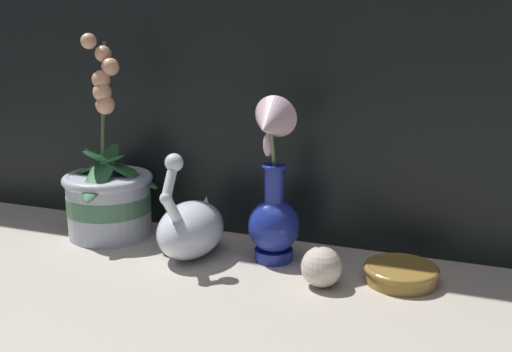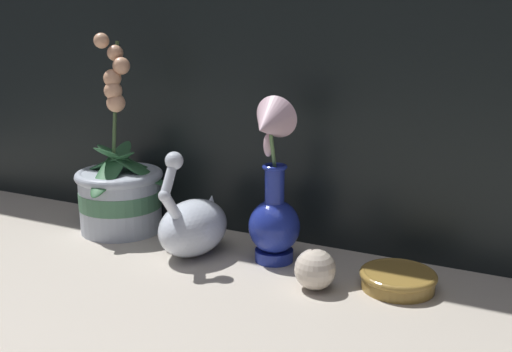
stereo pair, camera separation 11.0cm
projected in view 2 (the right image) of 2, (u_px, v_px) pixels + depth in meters
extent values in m
plane|color=#BCB2A3|center=(203.00, 284.00, 1.05)|extent=(2.80, 2.80, 0.00)
cylinder|color=#B2BCCC|center=(121.00, 201.00, 1.31)|extent=(0.18, 0.18, 0.13)
cylinder|color=#477A56|center=(120.00, 198.00, 1.30)|extent=(0.18, 0.18, 0.04)
torus|color=#B2BCCC|center=(119.00, 175.00, 1.29)|extent=(0.19, 0.19, 0.02)
cylinder|color=#4C6B3D|center=(115.00, 108.00, 1.26)|extent=(0.01, 0.05, 0.27)
ellipsoid|color=#2D6038|center=(132.00, 165.00, 1.28)|extent=(0.17, 0.09, 0.10)
ellipsoid|color=#2D6038|center=(129.00, 162.00, 1.31)|extent=(0.08, 0.20, 0.11)
ellipsoid|color=#2D6038|center=(108.00, 163.00, 1.30)|extent=(0.16, 0.07, 0.08)
ellipsoid|color=#2D6038|center=(112.00, 168.00, 1.26)|extent=(0.08, 0.18, 0.10)
sphere|color=#E5A87F|center=(101.00, 41.00, 1.22)|extent=(0.03, 0.03, 0.03)
sphere|color=#E5A87F|center=(115.00, 53.00, 1.23)|extent=(0.03, 0.03, 0.03)
sphere|color=#E5A87F|center=(121.00, 66.00, 1.22)|extent=(0.04, 0.04, 0.04)
sphere|color=#E5A87F|center=(112.00, 78.00, 1.22)|extent=(0.04, 0.04, 0.04)
sphere|color=#E5A87F|center=(113.00, 91.00, 1.22)|extent=(0.04, 0.04, 0.04)
sphere|color=#E5A87F|center=(116.00, 103.00, 1.23)|extent=(0.04, 0.04, 0.04)
ellipsoid|color=silver|center=(193.00, 228.00, 1.17)|extent=(0.12, 0.17, 0.11)
cone|color=silver|center=(210.00, 211.00, 1.22)|extent=(0.06, 0.07, 0.08)
cylinder|color=silver|center=(172.00, 208.00, 1.10)|extent=(0.02, 0.06, 0.07)
sphere|color=silver|center=(164.00, 196.00, 1.07)|extent=(0.02, 0.02, 0.02)
cylinder|color=silver|center=(169.00, 178.00, 1.08)|extent=(0.02, 0.05, 0.07)
sphere|color=silver|center=(174.00, 161.00, 1.09)|extent=(0.03, 0.03, 0.03)
cylinder|color=navy|center=(274.00, 255.00, 1.15)|extent=(0.07, 0.07, 0.02)
ellipsoid|color=navy|center=(274.00, 226.00, 1.13)|extent=(0.10, 0.10, 0.10)
cylinder|color=navy|center=(275.00, 185.00, 1.11)|extent=(0.04, 0.04, 0.07)
torus|color=navy|center=(275.00, 167.00, 1.11)|extent=(0.05, 0.05, 0.01)
cylinder|color=#567A47|center=(273.00, 151.00, 1.09)|extent=(0.01, 0.02, 0.07)
cone|color=beige|center=(268.00, 124.00, 1.06)|extent=(0.08, 0.09, 0.09)
ellipsoid|color=beige|center=(268.00, 145.00, 1.10)|extent=(0.02, 0.02, 0.04)
sphere|color=beige|center=(315.00, 269.00, 1.02)|extent=(0.07, 0.07, 0.07)
cylinder|color=olive|center=(398.00, 280.00, 1.02)|extent=(0.12, 0.12, 0.03)
torus|color=olive|center=(398.00, 275.00, 1.02)|extent=(0.13, 0.13, 0.01)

